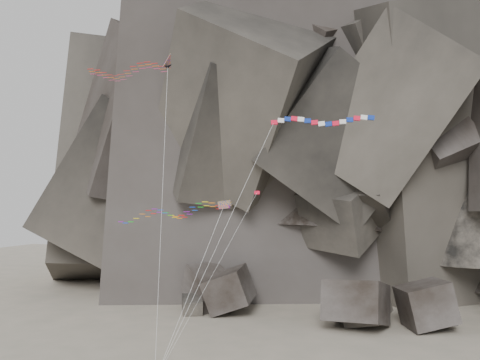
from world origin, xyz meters
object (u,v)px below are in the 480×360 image
(parafoil_kite, at_px, (166,213))
(delta_kite, at_px, (123,71))
(banner_kite, at_px, (321,122))
(pennant_kite, at_px, (238,228))

(parafoil_kite, bearing_deg, delta_kite, 177.82)
(banner_kite, xyz_separation_m, pennant_kite, (-8.15, -1.85, -10.61))
(pennant_kite, bearing_deg, banner_kite, 5.80)
(banner_kite, bearing_deg, parafoil_kite, 175.82)
(delta_kite, relative_size, banner_kite, 1.29)
(delta_kite, bearing_deg, pennant_kite, 0.88)
(banner_kite, distance_m, pennant_kite, 13.51)
(parafoil_kite, xyz_separation_m, pennant_kite, (7.99, 0.05, -1.47))
(delta_kite, distance_m, parafoil_kite, 16.50)
(banner_kite, height_order, pennant_kite, banner_kite)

